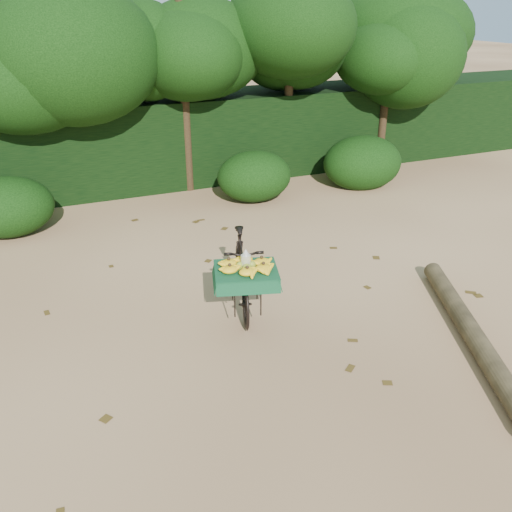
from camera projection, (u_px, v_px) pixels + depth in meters
name	position (u px, v px, depth m)	size (l,w,h in m)	color
ground	(276.00, 322.00, 6.77)	(80.00, 80.00, 0.00)	tan
vendor_bicycle	(242.00, 272.00, 6.88)	(1.07, 1.84, 1.01)	black
fallen_log	(473.00, 334.00, 6.31)	(0.24, 0.24, 3.31)	brown
hedge_backdrop	(154.00, 141.00, 11.63)	(26.00, 1.80, 1.80)	black
tree_row	(125.00, 96.00, 10.26)	(14.50, 2.00, 4.00)	black
bush_clumps	(206.00, 185.00, 10.33)	(8.80, 1.70, 0.90)	black
leaf_litter	(256.00, 298.00, 7.31)	(7.00, 7.30, 0.01)	#4A3613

